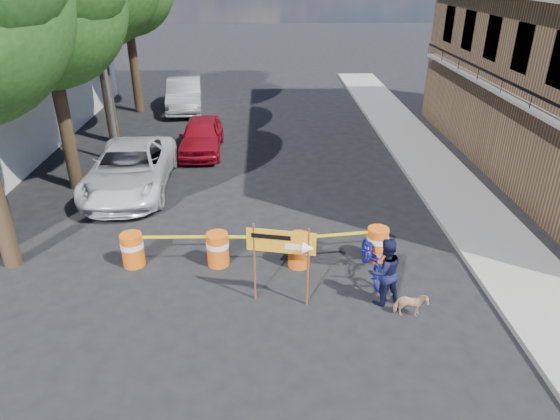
{
  "coord_description": "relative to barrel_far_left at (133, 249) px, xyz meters",
  "views": [
    {
      "loc": [
        -0.2,
        -9.26,
        7.05
      ],
      "look_at": [
        0.17,
        2.35,
        1.3
      ],
      "focal_mm": 32.0,
      "sensor_mm": 36.0,
      "label": 1
    }
  ],
  "objects": [
    {
      "name": "dog",
      "position": [
        6.6,
        -2.33,
        -0.17
      ],
      "size": [
        0.74,
        0.38,
        0.6
      ],
      "primitive_type": "imported",
      "rotation": [
        0.0,
        0.0,
        1.5
      ],
      "color": "tan",
      "rests_on": "ground"
    },
    {
      "name": "streetlamp",
      "position": [
        -2.3,
        7.62,
        3.9
      ],
      "size": [
        1.25,
        0.18,
        8.0
      ],
      "color": "gray",
      "rests_on": "ground"
    },
    {
      "name": "barrel_mid_left",
      "position": [
        2.19,
        -0.04,
        0.0
      ],
      "size": [
        0.58,
        0.58,
        0.9
      ],
      "color": "#ED5C0D",
      "rests_on": "ground"
    },
    {
      "name": "tree_mid_a",
      "position": [
        -3.1,
        5.12,
        5.53
      ],
      "size": [
        5.25,
        5.0,
        8.68
      ],
      "color": "#332316",
      "rests_on": "ground"
    },
    {
      "name": "sidewalk_east",
      "position": [
        9.84,
        4.12,
        -0.4
      ],
      "size": [
        2.4,
        40.0,
        0.15
      ],
      "primitive_type": "cube",
      "color": "gray",
      "rests_on": "ground"
    },
    {
      "name": "barrel_far_right",
      "position": [
        6.35,
        0.11,
        0.0
      ],
      "size": [
        0.58,
        0.58,
        0.9
      ],
      "color": "#ED5C0D",
      "rests_on": "ground"
    },
    {
      "name": "suv_white",
      "position": [
        -1.16,
        4.86,
        0.31
      ],
      "size": [
        2.76,
        5.68,
        1.56
      ],
      "primitive_type": "imported",
      "rotation": [
        0.0,
        0.0,
        0.03
      ],
      "color": "silver",
      "rests_on": "ground"
    },
    {
      "name": "barrel_mid_right",
      "position": [
        4.27,
        -0.16,
        0.0
      ],
      "size": [
        0.58,
        0.58,
        0.9
      ],
      "color": "#ED5C0D",
      "rests_on": "ground"
    },
    {
      "name": "ground",
      "position": [
        3.64,
        -1.88,
        -0.47
      ],
      "size": [
        120.0,
        120.0,
        0.0
      ],
      "primitive_type": "plane",
      "color": "black",
      "rests_on": "ground"
    },
    {
      "name": "detour_sign",
      "position": [
        3.96,
        -1.74,
        0.99
      ],
      "size": [
        1.52,
        0.48,
        1.98
      ],
      "rotation": [
        0.0,
        0.0,
        -0.21
      ],
      "color": "#592D19",
      "rests_on": "ground"
    },
    {
      "name": "pedestrian",
      "position": [
        6.1,
        -1.78,
        0.35
      ],
      "size": [
        0.95,
        0.83,
        1.64
      ],
      "primitive_type": "imported",
      "rotation": [
        0.0,
        0.0,
        3.45
      ],
      "color": "black",
      "rests_on": "ground"
    },
    {
      "name": "sedan_silver",
      "position": [
        -0.79,
        15.47,
        0.35
      ],
      "size": [
        2.25,
        5.13,
        1.64
      ],
      "primitive_type": "imported",
      "rotation": [
        0.0,
        0.0,
        0.11
      ],
      "color": "silver",
      "rests_on": "ground"
    },
    {
      "name": "barrel_far_left",
      "position": [
        0.0,
        0.0,
        0.0
      ],
      "size": [
        0.58,
        0.58,
        0.9
      ],
      "color": "#ED5C0D",
      "rests_on": "ground"
    },
    {
      "name": "sedan_red",
      "position": [
        0.84,
        8.71,
        0.23
      ],
      "size": [
        1.71,
        4.13,
        1.4
      ],
      "primitive_type": "imported",
      "rotation": [
        0.0,
        0.0,
        0.01
      ],
      "color": "#AA0E1F",
      "rests_on": "ground"
    },
    {
      "name": "bicycle",
      "position": [
        6.06,
        -0.68,
        0.49
      ],
      "size": [
        0.72,
        1.04,
        1.93
      ],
      "primitive_type": "imported",
      "rotation": [
        0.0,
        0.0,
        0.04
      ],
      "color": "#151BAF",
      "rests_on": "ground"
    }
  ]
}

